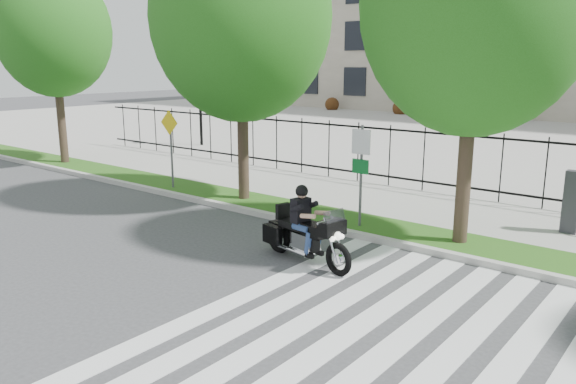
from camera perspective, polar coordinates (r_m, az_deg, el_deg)
The scene contains 14 objects.
ground at distance 11.89m, azimuth -11.92°, elevation -7.48°, with size 120.00×120.00×0.00m, color #3B3A3D.
curb at distance 14.66m, azimuth 0.50°, elevation -2.95°, with size 60.00×0.20×0.15m, color #AEABA3.
grass_verge at distance 15.31m, azimuth 2.46°, elevation -2.26°, with size 60.00×1.50×0.15m, color #275515.
sidewalk at distance 17.33m, azimuth 7.36°, elevation -0.54°, with size 60.00×3.50×0.15m, color #AFACA3.
plaza at distance 33.39m, azimuth 23.35°, elevation 4.98°, with size 80.00×34.00×0.10m, color #AFACA3.
crosswalk_stripes at distance 8.98m, azimuth 8.81°, elevation -14.33°, with size 5.70×8.00×0.01m, color silver, non-canonical shape.
iron_fence at distance 18.61m, azimuth 10.28°, elevation 3.67°, with size 30.00×0.06×2.00m, color black, non-canonical shape.
lamp_post_left at distance 28.10m, azimuth -8.98°, elevation 11.03°, with size 1.06×0.70×4.25m.
street_tree_0 at distance 24.36m, azimuth -22.73°, elevation 14.81°, with size 4.42×4.42×7.68m.
street_tree_1 at distance 16.44m, azimuth -4.82°, elevation 17.32°, with size 5.12×5.12×8.15m.
street_tree_2 at distance 12.83m, azimuth 18.61°, elevation 17.73°, with size 4.83×4.83×7.94m.
sign_pole_regulatory at distance 13.71m, azimuth 7.42°, elevation 2.97°, with size 0.50×0.09×2.50m.
sign_pole_warning at distance 18.36m, azimuth -11.85°, elevation 5.34°, with size 0.78×0.09×2.49m.
motorcycle_rider at distance 11.70m, azimuth 1.85°, elevation -4.13°, with size 2.55×1.02×1.99m.
Camera 1 is at (8.71, -6.98, 4.11)m, focal length 35.00 mm.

